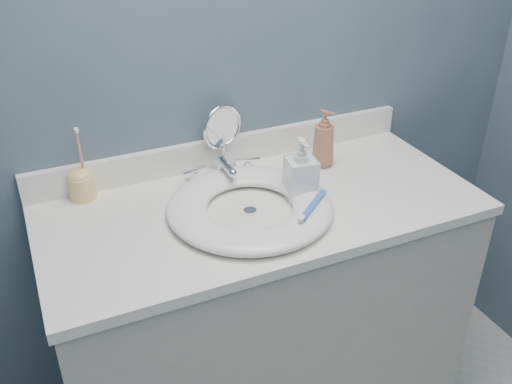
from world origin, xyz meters
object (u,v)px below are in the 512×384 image
soap_bottle_amber (324,138)px  makeup_mirror (223,134)px  toothbrush_holder (81,183)px  soap_bottle_clear (301,169)px

soap_bottle_amber → makeup_mirror: bearing=132.0°
makeup_mirror → toothbrush_holder: bearing=164.0°
makeup_mirror → soap_bottle_clear: makeup_mirror is taller
soap_bottle_amber → toothbrush_holder: 0.72m
soap_bottle_clear → toothbrush_holder: 0.61m
soap_bottle_amber → soap_bottle_clear: 0.22m
soap_bottle_clear → makeup_mirror: bearing=125.3°
soap_bottle_clear → toothbrush_holder: bearing=163.9°
makeup_mirror → soap_bottle_amber: size_ratio=1.15×
toothbrush_holder → makeup_mirror: bearing=0.8°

